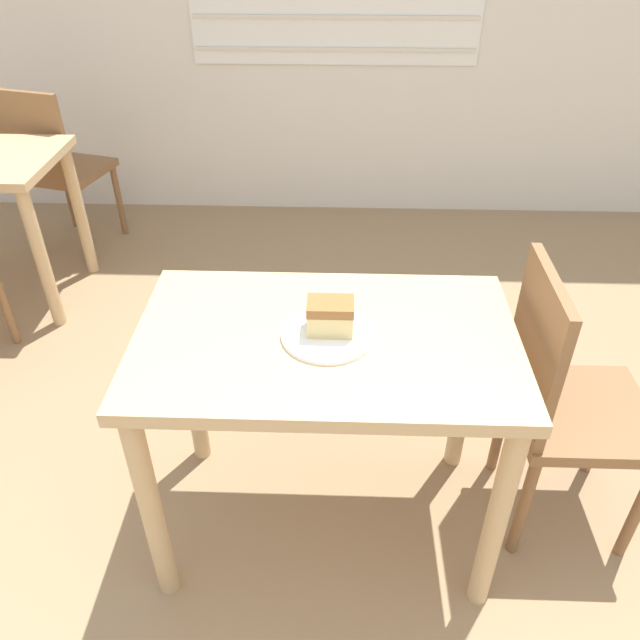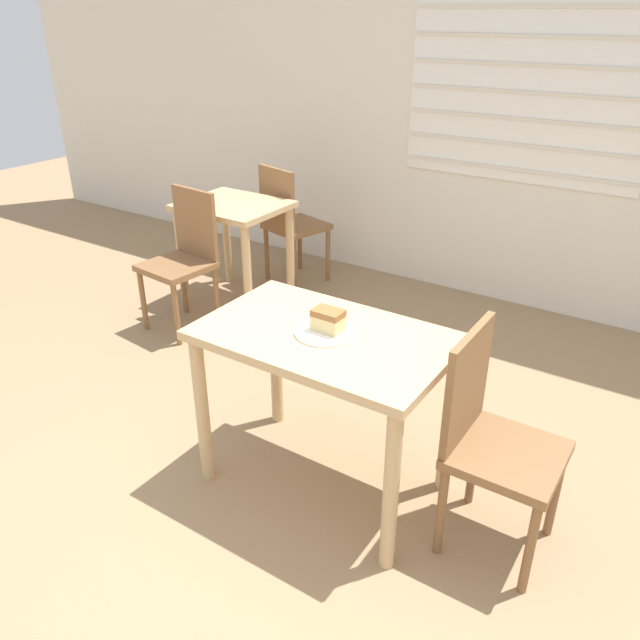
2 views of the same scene
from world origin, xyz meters
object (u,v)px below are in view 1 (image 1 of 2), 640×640
dining_table_near (325,373)px  chair_near_window (562,398)px  plate (327,335)px  cake_slice (329,316)px  chair_far_opposite (56,165)px

dining_table_near → chair_near_window: chair_near_window is taller
plate → cake_slice: size_ratio=2.02×
dining_table_near → chair_far_opposite: (-1.49, 1.82, -0.14)m
dining_table_near → chair_near_window: (0.71, 0.07, -0.14)m
chair_far_opposite → chair_near_window: bearing=156.5°
plate → chair_near_window: bearing=6.0°
dining_table_near → cake_slice: cake_slice is taller
chair_far_opposite → dining_table_near: bearing=144.3°
chair_near_window → cake_slice: bearing=95.0°
dining_table_near → chair_near_window: size_ratio=1.12×
plate → cake_slice: 0.05m
chair_near_window → chair_far_opposite: size_ratio=1.00×
chair_near_window → cake_slice: (-0.70, -0.06, 0.33)m
chair_far_opposite → cake_slice: bearing=144.7°
chair_far_opposite → plate: 2.37m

